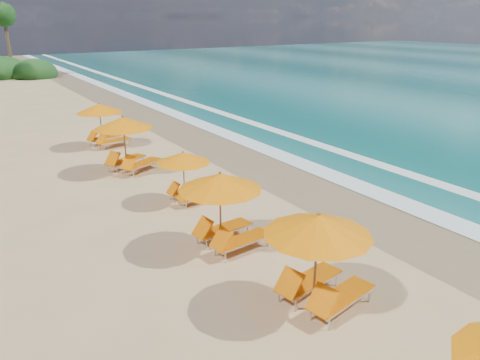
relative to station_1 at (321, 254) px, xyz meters
name	(u,v)px	position (x,y,z in m)	size (l,w,h in m)	color
ground	(240,212)	(1.49, 5.80, -1.42)	(160.00, 160.00, 0.00)	tan
wet_sand	(323,190)	(5.49, 5.80, -1.41)	(4.00, 160.00, 0.01)	#8A7652
surf_foam	(370,177)	(8.19, 5.80, -1.39)	(4.00, 160.00, 0.01)	white
station_1	(321,254)	(0.00, 0.00, 0.00)	(3.03, 2.89, 2.53)	olive
station_2	(226,205)	(-0.33, 3.75, -0.03)	(2.81, 2.64, 2.47)	olive
station_3	(188,173)	(0.36, 7.64, -0.28)	(2.27, 2.12, 2.02)	olive
station_4	(128,140)	(-0.22, 12.27, 0.04)	(3.42, 3.40, 2.60)	olive
station_5	(104,122)	(0.16, 17.04, -0.07)	(2.96, 2.86, 2.40)	olive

